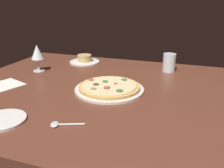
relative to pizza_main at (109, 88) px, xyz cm
name	(u,v)px	position (x,y,z in cm)	size (l,w,h in cm)	color
dining_table	(115,94)	(2.29, 0.80, -3.22)	(150.00, 110.00, 4.00)	brown
pizza_main	(109,88)	(0.00, 0.00, 0.00)	(31.19, 31.19, 3.39)	silver
ramekin_on_saucer	(85,60)	(-30.84, 40.09, 0.51)	(18.92, 18.92, 4.97)	silver
wine_glass_far	(37,53)	(-47.48, 14.99, 9.19)	(7.01, 7.01, 15.01)	silver
water_glass	(169,64)	(22.13, 38.18, 3.12)	(7.06, 7.06, 10.03)	silver
side_plate	(3,120)	(-25.02, -38.44, -0.77)	(15.63, 15.63, 0.90)	silver
spoon	(59,124)	(-5.23, -34.78, -0.76)	(11.39, 6.26, 1.00)	silver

